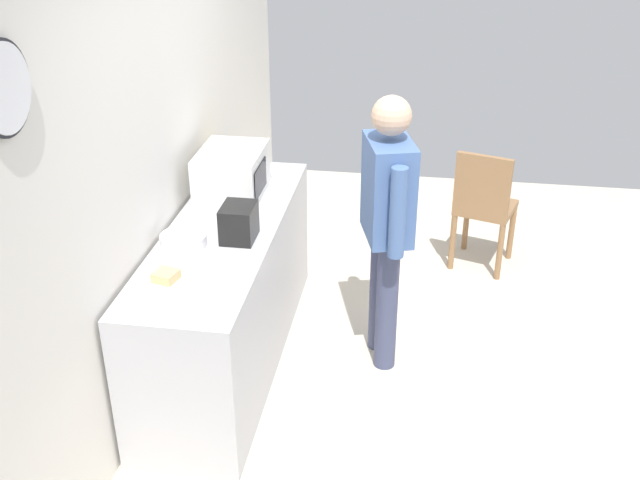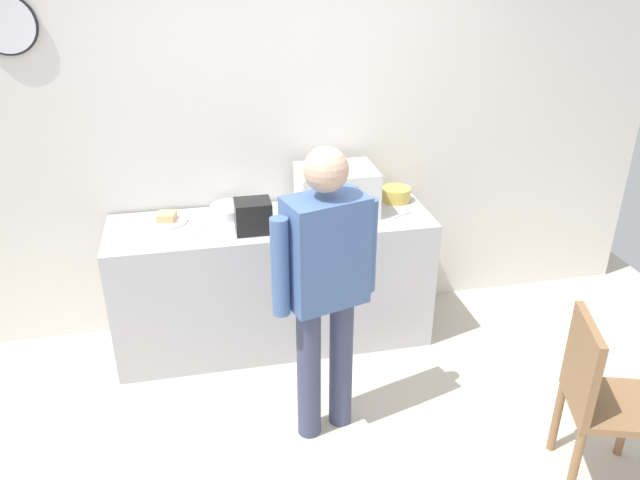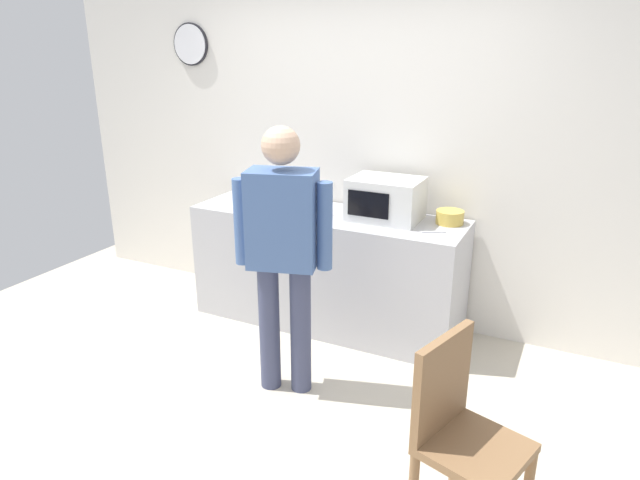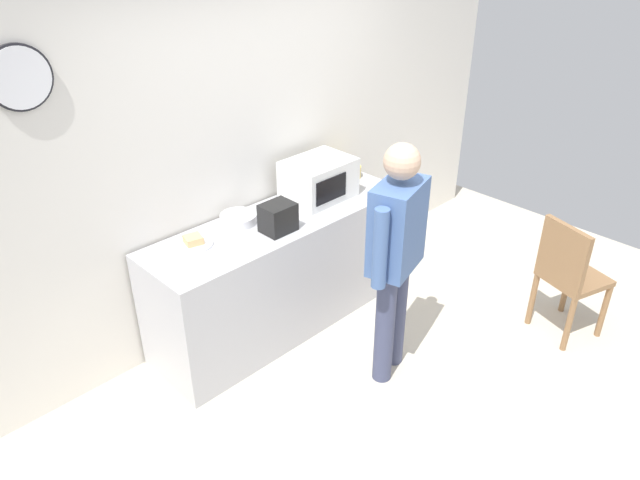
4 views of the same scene
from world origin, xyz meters
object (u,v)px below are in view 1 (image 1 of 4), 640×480
Objects in this scene: salad_bowl at (183,240)px; spoon_utensil at (217,267)px; sandwich_plate at (166,279)px; cereal_bowl at (235,162)px; wooden_chair at (484,205)px; microwave at (232,173)px; toaster at (239,222)px; fork_utensil at (270,172)px; person_standing at (387,214)px.

spoon_utensil is at bearing -130.61° from salad_bowl.
sandwich_plate is 1.54m from cereal_bowl.
wooden_chair is at bearing -39.51° from sandwich_plate.
microwave is at bearing -3.10° from sandwich_plate.
cereal_bowl is 0.88× the size of toaster.
cereal_bowl is (1.13, 0.00, 0.02)m from salad_bowl.
fork_utensil is at bearing 110.21° from wooden_chair.
sandwich_plate is 1.32m from person_standing.
microwave is at bearing -8.22° from salad_bowl.
person_standing is at bearing -106.24° from microwave.
toaster is at bearing -24.79° from sandwich_plate.
fork_utensil is at bearing -100.51° from cereal_bowl.
fork_utensil is at bearing -0.01° from spoon_utensil.
microwave is 0.47m from cereal_bowl.
spoon_utensil is at bearing 179.99° from fork_utensil.
spoon_utensil is at bearing 141.42° from wooden_chair.
fork_utensil is 0.18× the size of wooden_chair.
cereal_bowl is at bearing 79.49° from fork_utensil.
salad_bowl is 1.13m from cereal_bowl.
toaster is (0.12, -0.28, 0.07)m from salad_bowl.
salad_bowl is 0.27× the size of wooden_chair.
toaster is 0.97m from fork_utensil.
person_standing is (0.80, -1.04, 0.06)m from sandwich_plate.
person_standing is (0.61, -0.83, 0.07)m from spoon_utensil.
microwave is 0.30× the size of person_standing.
person_standing is at bearing -52.26° from sandwich_plate.
sandwich_plate is 1.16× the size of toaster.
sandwich_plate is 0.15× the size of person_standing.
fork_utensil is at bearing 50.59° from person_standing.
toaster reaches higher than cereal_bowl.
sandwich_plate is 1.50× the size of fork_utensil.
toaster is 0.13× the size of person_standing.
cereal_bowl is at bearing 0.02° from salad_bowl.
toaster is at bearing 109.34° from person_standing.
microwave reaches higher than salad_bowl.
spoon_utensil is (-0.33, 0.04, -0.10)m from toaster.
person_standing is at bearing -53.61° from spoon_utensil.
spoon_utensil is at bearing -47.27° from sandwich_plate.
microwave is 1.10m from sandwich_plate.
cereal_bowl reaches higher than fork_utensil.
spoon_utensil is (0.19, -0.21, -0.02)m from sandwich_plate.
fork_utensil is (1.09, -0.25, -0.03)m from salad_bowl.
wooden_chair is (2.03, -1.67, -0.40)m from sandwich_plate.
toaster reaches higher than sandwich_plate.
spoon_utensil is (-0.21, -0.25, -0.03)m from salad_bowl.
salad_bowl is at bearing -179.98° from cereal_bowl.
toaster reaches higher than spoon_utensil.
cereal_bowl is at bearing 1.53° from sandwich_plate.
cereal_bowl is 0.12× the size of person_standing.
wooden_chair is (0.54, -1.47, -0.38)m from fork_utensil.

